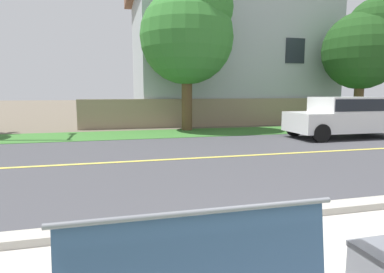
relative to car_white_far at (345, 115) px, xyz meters
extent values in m
plane|color=#665B4C|center=(-6.98, -0.90, -0.85)|extent=(140.00, 140.00, 0.00)
cube|color=#ADA89E|center=(-6.98, -6.55, -0.80)|extent=(44.00, 0.30, 0.11)
cube|color=#424247|center=(-6.98, -2.40, -0.85)|extent=(52.00, 8.00, 0.01)
cube|color=#E0CC4C|center=(-6.98, -2.40, -0.84)|extent=(48.00, 0.14, 0.01)
cube|color=#38702D|center=(-6.98, 2.86, -0.85)|extent=(48.00, 2.80, 0.02)
cube|color=navy|center=(-8.12, -8.58, -0.14)|extent=(1.70, 0.12, 0.52)
cylinder|color=slate|center=(-8.12, -8.59, 0.14)|extent=(1.77, 0.04, 0.04)
cube|color=silver|center=(0.00, 0.00, -0.23)|extent=(4.30, 1.76, 0.72)
cube|color=silver|center=(0.00, 0.00, 0.39)|extent=(2.24, 1.58, 0.60)
cube|color=black|center=(0.00, 0.00, 0.41)|extent=(2.15, 1.62, 0.43)
cylinder|color=black|center=(1.60, 0.84, -0.53)|extent=(0.64, 0.18, 0.64)
cylinder|color=black|center=(-1.60, -0.84, -0.53)|extent=(0.64, 0.18, 0.64)
cylinder|color=black|center=(-1.60, 0.84, -0.53)|extent=(0.64, 0.18, 0.64)
cylinder|color=brown|center=(-5.22, 3.86, 0.43)|extent=(0.47, 0.47, 2.58)
sphere|color=#33752D|center=(-5.22, 3.86, 3.27)|extent=(4.12, 4.12, 4.12)
sphere|color=#33752D|center=(-4.70, 3.55, 4.50)|extent=(2.88, 2.88, 2.88)
cylinder|color=brown|center=(3.40, 3.20, 0.31)|extent=(0.46, 0.46, 2.34)
sphere|color=#1E4719|center=(3.40, 3.20, 2.88)|extent=(3.74, 3.74, 3.74)
sphere|color=#1E4719|center=(3.86, 2.92, 4.00)|extent=(2.62, 2.62, 2.62)
cube|color=gray|center=(-3.56, 5.26, -0.15)|extent=(13.00, 0.36, 1.40)
cube|color=#A3ADB2|center=(-1.48, 8.46, 2.69)|extent=(11.06, 6.40, 7.09)
cube|color=#232833|center=(-3.96, 5.23, 3.05)|extent=(1.10, 0.06, 1.30)
cube|color=#232833|center=(1.01, 5.23, 3.05)|extent=(1.10, 0.06, 1.30)
camera|label=1|loc=(-8.64, -10.38, 0.85)|focal=30.24mm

